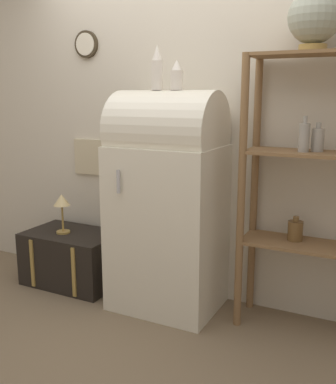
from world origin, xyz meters
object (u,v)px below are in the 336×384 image
(desk_lamp, at_px, (62,204))
(suitcase_trunk, at_px, (73,258))
(refrigerator, at_px, (167,200))
(vase_left, at_px, (157,69))
(vase_center, at_px, (177,76))
(globe, at_px, (315,18))

(desk_lamp, bearing_deg, suitcase_trunk, 37.03)
(suitcase_trunk, bearing_deg, desk_lamp, -142.97)
(refrigerator, xyz_separation_m, desk_lamp, (-0.93, -0.03, -0.13))
(refrigerator, height_order, vase_left, vase_left)
(refrigerator, distance_m, vase_center, 0.85)
(refrigerator, distance_m, desk_lamp, 0.94)
(vase_center, bearing_deg, globe, 6.53)
(suitcase_trunk, relative_size, globe, 2.16)
(suitcase_trunk, relative_size, desk_lamp, 2.35)
(suitcase_trunk, bearing_deg, refrigerator, -0.34)
(suitcase_trunk, distance_m, vase_left, 1.68)
(refrigerator, height_order, globe, globe)
(globe, height_order, desk_lamp, globe)
(suitcase_trunk, bearing_deg, vase_left, -1.24)
(desk_lamp, bearing_deg, refrigerator, 2.12)
(refrigerator, xyz_separation_m, globe, (0.91, 0.09, 1.16))
(refrigerator, relative_size, vase_left, 5.26)
(vase_center, xyz_separation_m, desk_lamp, (-1.00, -0.03, -0.97))
(suitcase_trunk, xyz_separation_m, vase_left, (0.81, -0.02, 1.48))
(vase_center, distance_m, desk_lamp, 1.40)
(vase_left, bearing_deg, vase_center, 2.18)
(globe, relative_size, vase_left, 1.18)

